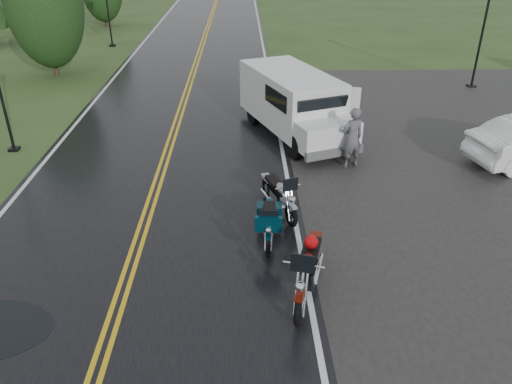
% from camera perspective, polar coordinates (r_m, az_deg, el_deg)
% --- Properties ---
extents(ground, '(120.00, 120.00, 0.00)m').
position_cam_1_polar(ground, '(11.10, -14.53, -9.66)').
color(ground, '#2D471E').
rests_on(ground, ground).
extents(road, '(8.00, 100.00, 0.04)m').
position_cam_1_polar(road, '(19.84, -8.84, 8.34)').
color(road, black).
rests_on(road, ground).
extents(motorcycle_red, '(1.50, 2.57, 1.43)m').
position_cam_1_polar(motorcycle_red, '(9.29, 5.07, -11.59)').
color(motorcycle_red, '#5A130A').
rests_on(motorcycle_red, ground).
extents(motorcycle_teal, '(0.83, 1.95, 1.13)m').
position_cam_1_polar(motorcycle_teal, '(11.08, 1.42, -5.09)').
color(motorcycle_teal, '#042732').
rests_on(motorcycle_teal, ground).
extents(motorcycle_silver, '(1.41, 2.25, 1.25)m').
position_cam_1_polar(motorcycle_silver, '(12.14, 4.07, -1.62)').
color(motorcycle_silver, '#93959A').
rests_on(motorcycle_silver, ground).
extents(van_white, '(4.07, 6.13, 2.26)m').
position_cam_1_polar(van_white, '(15.70, 4.64, 7.52)').
color(van_white, white).
rests_on(van_white, ground).
extents(person_at_van, '(0.80, 0.66, 1.88)m').
position_cam_1_polar(person_at_van, '(15.46, 10.93, 6.02)').
color(person_at_van, '#535358').
rests_on(person_at_van, ground).
extents(lamp_post_near_left, '(0.33, 0.33, 3.86)m').
position_cam_1_polar(lamp_post_near_left, '(17.99, -27.16, 9.93)').
color(lamp_post_near_left, black).
rests_on(lamp_post_near_left, ground).
extents(lamp_post_far_left, '(0.36, 0.36, 4.16)m').
position_cam_1_polar(lamp_post_far_left, '(33.17, -16.56, 19.20)').
color(lamp_post_far_left, black).
rests_on(lamp_post_far_left, ground).
extents(lamp_post_far_right, '(0.38, 0.38, 4.40)m').
position_cam_1_polar(lamp_post_far_right, '(25.25, 24.33, 15.69)').
color(lamp_post_far_right, black).
rests_on(lamp_post_far_right, ground).
extents(tree_left_mid, '(3.63, 3.63, 5.67)m').
position_cam_1_polar(tree_left_mid, '(27.01, -22.87, 18.03)').
color(tree_left_mid, '#1E3D19').
rests_on(tree_left_mid, ground).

